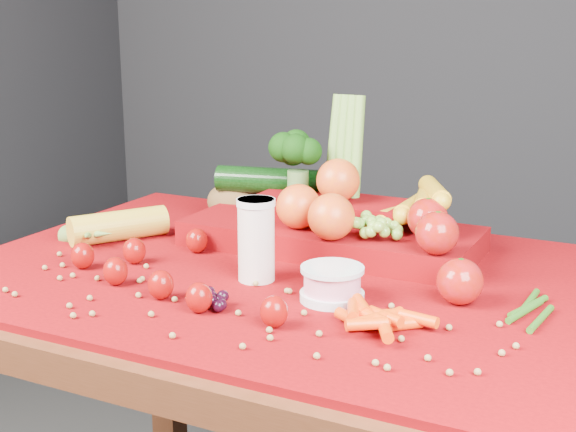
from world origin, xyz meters
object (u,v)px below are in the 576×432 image
at_px(table, 283,331).
at_px(milk_glass, 256,237).
at_px(yogurt_bowl, 332,282).
at_px(produce_mound, 339,216).

bearing_deg(table, milk_glass, -104.35).
xyz_separation_m(table, yogurt_bowl, (0.13, -0.09, 0.13)).
bearing_deg(milk_glass, produce_mound, 77.19).
relative_size(yogurt_bowl, produce_mound, 0.16).
distance_m(table, milk_glass, 0.19).
bearing_deg(yogurt_bowl, table, 144.76).
distance_m(yogurt_bowl, produce_mound, 0.27).
bearing_deg(produce_mound, yogurt_bowl, -69.00).
height_order(milk_glass, produce_mound, produce_mound).
relative_size(table, produce_mound, 1.86).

